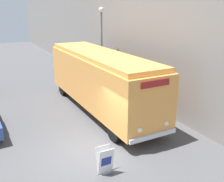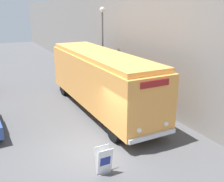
{
  "view_description": "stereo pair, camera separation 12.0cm",
  "coord_description": "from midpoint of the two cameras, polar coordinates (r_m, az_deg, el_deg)",
  "views": [
    {
      "loc": [
        -3.8,
        -9.18,
        5.97
      ],
      "look_at": [
        1.98,
        1.64,
        2.03
      ],
      "focal_mm": 42.0,
      "sensor_mm": 36.0,
      "label": 1
    },
    {
      "loc": [
        -3.69,
        -9.24,
        5.97
      ],
      "look_at": [
        1.98,
        1.64,
        2.03
      ],
      "focal_mm": 42.0,
      "sensor_mm": 36.0,
      "label": 2
    }
  ],
  "objects": [
    {
      "name": "sign_board",
      "position": [
        10.08,
        -1.38,
        -14.95
      ],
      "size": [
        0.59,
        0.4,
        1.06
      ],
      "color": "gray",
      "rests_on": "ground_plane"
    },
    {
      "name": "building_wall_right",
      "position": [
        21.57,
        -1.31,
        10.95
      ],
      "size": [
        0.3,
        60.0,
        6.79
      ],
      "color": "gray",
      "rests_on": "ground_plane"
    },
    {
      "name": "ground_plane",
      "position": [
        11.6,
        -4.76,
        -13.25
      ],
      "size": [
        80.0,
        80.0,
        0.0
      ],
      "primitive_type": "plane",
      "color": "#4C4C4F"
    },
    {
      "name": "vintage_bus",
      "position": [
        15.39,
        -2.28,
        2.76
      ],
      "size": [
        2.55,
        10.58,
        3.5
      ],
      "color": "black",
      "rests_on": "ground_plane"
    },
    {
      "name": "streetlamp",
      "position": [
        18.99,
        -1.9,
        11.6
      ],
      "size": [
        0.36,
        0.36,
        5.98
      ],
      "color": "#595E60",
      "rests_on": "ground_plane"
    }
  ]
}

